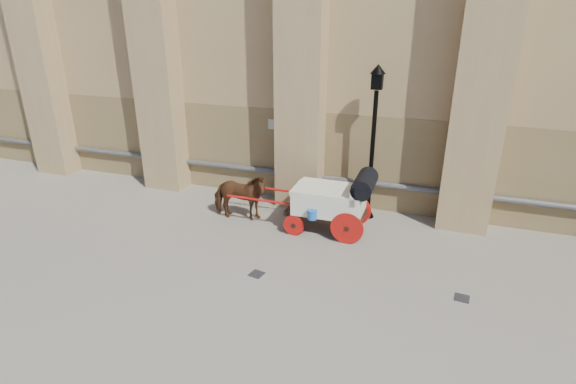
% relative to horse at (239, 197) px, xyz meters
% --- Properties ---
extents(ground, '(90.00, 90.00, 0.00)m').
position_rel_horse_xyz_m(ground, '(2.35, -1.88, -0.74)').
color(ground, '#6F685B').
rests_on(ground, ground).
extents(horse, '(1.84, 0.98, 1.49)m').
position_rel_horse_xyz_m(horse, '(0.00, 0.00, 0.00)').
color(horse, brown).
rests_on(horse, ground).
extents(carriage, '(4.23, 1.51, 1.85)m').
position_rel_horse_xyz_m(carriage, '(2.87, 0.18, 0.25)').
color(carriage, black).
rests_on(carriage, ground).
extents(street_lamp, '(0.43, 0.43, 4.58)m').
position_rel_horse_xyz_m(street_lamp, '(3.64, 1.47, 1.70)').
color(street_lamp, black).
rests_on(street_lamp, ground).
extents(drain_grate_near, '(0.37, 0.37, 0.01)m').
position_rel_horse_xyz_m(drain_grate_near, '(1.68, -2.69, -0.74)').
color(drain_grate_near, black).
rests_on(drain_grate_near, ground).
extents(drain_grate_far, '(0.35, 0.35, 0.01)m').
position_rel_horse_xyz_m(drain_grate_far, '(6.37, -2.07, -0.74)').
color(drain_grate_far, black).
rests_on(drain_grate_far, ground).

